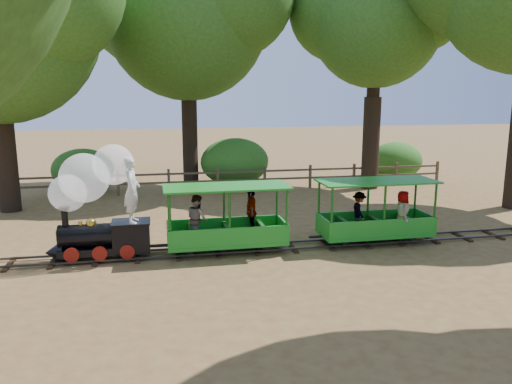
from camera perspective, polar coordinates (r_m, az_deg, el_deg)
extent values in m
plane|color=olive|center=(13.38, 4.13, -6.39)|extent=(90.00, 90.00, 0.00)
cube|color=#3F3D3A|center=(13.09, 4.48, -6.46)|extent=(22.00, 0.05, 0.05)
cube|color=#3F3D3A|center=(13.64, 3.80, -5.71)|extent=(22.00, 0.05, 0.05)
cube|color=#382314|center=(13.38, 4.13, -6.28)|extent=(0.12, 1.00, 0.05)
cube|color=#382314|center=(13.02, -17.79, -7.31)|extent=(0.12, 1.00, 0.05)
cube|color=#382314|center=(15.43, 22.39, -4.72)|extent=(0.12, 1.00, 0.05)
cube|color=black|center=(12.92, -16.84, -6.22)|extent=(2.18, 0.69, 0.18)
cylinder|color=black|center=(12.86, -18.47, -4.71)|extent=(1.38, 0.55, 0.55)
cylinder|color=black|center=(12.82, -21.02, -2.65)|extent=(0.16, 0.16, 0.44)
sphere|color=gold|center=(12.78, -18.33, -3.42)|extent=(0.26, 0.26, 0.26)
cylinder|color=gold|center=(12.81, -19.43, -3.37)|extent=(0.10, 0.10, 0.10)
cube|color=black|center=(12.77, -14.05, -4.59)|extent=(0.89, 0.69, 0.54)
cube|color=black|center=(12.69, -14.11, -3.32)|extent=(0.94, 0.75, 0.04)
cone|color=black|center=(13.10, -22.03, -6.42)|extent=(0.44, 0.63, 0.63)
cylinder|color=gold|center=(12.95, -21.67, -4.37)|extent=(0.10, 0.14, 0.14)
cylinder|color=maroon|center=(12.68, -20.34, -6.78)|extent=(0.36, 0.06, 0.36)
cylinder|color=maroon|center=(13.36, -19.88, -5.85)|extent=(0.36, 0.06, 0.36)
cylinder|color=maroon|center=(12.59, -17.43, -6.72)|extent=(0.36, 0.06, 0.36)
cylinder|color=maroon|center=(13.27, -17.12, -5.78)|extent=(0.36, 0.06, 0.36)
cylinder|color=maroon|center=(12.54, -14.50, -6.63)|extent=(0.36, 0.06, 0.36)
cylinder|color=maroon|center=(13.22, -14.34, -5.69)|extent=(0.36, 0.06, 0.36)
sphere|color=white|center=(12.73, -20.72, -0.12)|extent=(0.89, 0.89, 0.89)
sphere|color=white|center=(12.66, -19.03, 1.53)|extent=(1.19, 1.19, 1.19)
sphere|color=white|center=(12.59, -15.97, 3.03)|extent=(0.99, 0.99, 0.99)
imported|color=silver|center=(12.37, -14.00, 0.22)|extent=(0.40, 0.60, 1.61)
cube|color=#1F8F23|center=(12.96, -3.33, -5.60)|extent=(3.03, 1.16, 0.09)
cube|color=#165714|center=(12.99, -3.33, -6.06)|extent=(2.73, 0.45, 0.12)
cube|color=#1F8F23|center=(12.36, -2.99, -5.14)|extent=(3.03, 0.05, 0.45)
cube|color=#1F8F23|center=(13.40, -3.67, -3.84)|extent=(3.03, 0.05, 0.45)
cube|color=#1F8F23|center=(12.61, -3.41, 0.61)|extent=(3.17, 1.29, 0.04)
cylinder|color=#165714|center=(12.15, -9.80, -3.41)|extent=(0.06, 0.06, 1.43)
cylinder|color=#165714|center=(13.17, -9.93, -2.26)|extent=(0.06, 0.06, 1.43)
cylinder|color=#165714|center=(12.54, 3.53, -2.79)|extent=(0.06, 0.06, 1.43)
cylinder|color=#165714|center=(13.53, 2.39, -1.73)|extent=(0.06, 0.06, 1.43)
cube|color=#165714|center=(12.81, -7.39, -4.85)|extent=(0.11, 0.98, 0.36)
cube|color=#165714|center=(12.89, -3.34, -4.66)|extent=(0.11, 0.98, 0.36)
cube|color=#165714|center=(13.04, 0.63, -4.45)|extent=(0.11, 0.98, 0.36)
cylinder|color=black|center=(12.60, -7.54, -6.52)|extent=(0.25, 0.05, 0.25)
cylinder|color=black|center=(13.18, -7.72, -5.72)|extent=(0.25, 0.05, 0.25)
cylinder|color=black|center=(12.86, 1.17, -6.06)|extent=(0.25, 0.05, 0.25)
cylinder|color=black|center=(13.42, 0.61, -5.30)|extent=(0.25, 0.05, 0.25)
imported|color=gray|center=(12.59, -6.74, -3.05)|extent=(0.67, 0.74, 1.23)
imported|color=gray|center=(13.20, -0.56, -2.26)|extent=(0.39, 0.76, 1.24)
cube|color=#1F8F23|center=(14.08, 13.40, -4.51)|extent=(3.03, 1.16, 0.09)
cube|color=#165714|center=(14.11, 13.38, -4.93)|extent=(2.73, 0.45, 0.12)
cube|color=#1F8F23|center=(13.54, 14.41, -4.02)|extent=(3.03, 0.05, 0.45)
cube|color=#1F8F23|center=(14.49, 12.56, -2.92)|extent=(3.03, 0.05, 0.45)
cube|color=#1F8F23|center=(13.77, 13.67, 1.22)|extent=(3.17, 1.29, 0.04)
cylinder|color=#165714|center=(12.89, 8.66, -2.51)|extent=(0.06, 0.06, 1.43)
cylinder|color=#165714|center=(13.86, 7.19, -1.49)|extent=(0.06, 0.06, 1.43)
cylinder|color=#165714|center=(14.13, 19.76, -1.84)|extent=(0.06, 0.06, 1.43)
cylinder|color=#165714|center=(15.01, 17.72, -0.95)|extent=(0.06, 0.06, 1.43)
cube|color=#165714|center=(13.68, 9.97, -3.87)|extent=(0.11, 0.98, 0.36)
cube|color=#165714|center=(14.03, 13.44, -3.63)|extent=(0.11, 0.98, 0.36)
cube|color=#165714|center=(14.42, 16.74, -3.39)|extent=(0.11, 0.98, 0.36)
cylinder|color=black|center=(13.46, 10.15, -5.43)|extent=(0.25, 0.05, 0.25)
cylinder|color=black|center=(14.01, 9.25, -4.73)|extent=(0.25, 0.05, 0.25)
cylinder|color=black|center=(14.27, 17.45, -4.82)|extent=(0.25, 0.05, 0.25)
cylinder|color=black|center=(14.78, 16.33, -4.19)|extent=(0.25, 0.05, 0.25)
imported|color=gray|center=(13.99, 11.68, -2.11)|extent=(0.46, 0.72, 1.06)
imported|color=gray|center=(13.91, 16.38, -2.22)|extent=(0.49, 0.64, 1.16)
cylinder|color=#2D2116|center=(19.11, -26.63, 3.10)|extent=(0.70, 0.70, 3.45)
cylinder|color=#2D2116|center=(21.93, -7.55, 5.67)|extent=(0.66, 0.66, 3.86)
cylinder|color=#2D2116|center=(21.84, -7.76, 13.60)|extent=(0.50, 0.50, 2.20)
sphere|color=#2E541A|center=(22.03, -7.91, 19.12)|extent=(6.79, 6.79, 6.79)
sphere|color=#2E541A|center=(23.26, -12.16, 20.25)|extent=(5.43, 5.43, 5.43)
cylinder|color=#2D2116|center=(21.81, 12.99, 5.46)|extent=(0.72, 0.72, 3.87)
cylinder|color=#2D2116|center=(21.72, 13.36, 13.45)|extent=(0.54, 0.54, 2.21)
sphere|color=#2E541A|center=(21.88, 13.60, 18.45)|extent=(5.35, 5.35, 5.35)
sphere|color=#2E541A|center=(21.85, 18.01, 20.00)|extent=(4.01, 4.01, 4.01)
sphere|color=#2E541A|center=(22.36, 9.62, 19.82)|extent=(4.28, 4.28, 4.28)
cube|color=brown|center=(21.33, -26.26, 0.54)|extent=(0.10, 0.10, 1.00)
cube|color=brown|center=(20.90, -20.96, 0.77)|extent=(0.10, 0.10, 1.00)
cube|color=brown|center=(20.65, -15.49, 0.99)|extent=(0.10, 0.10, 1.00)
cube|color=brown|center=(20.60, -9.93, 1.21)|extent=(0.10, 0.10, 1.00)
cube|color=brown|center=(20.73, -4.40, 1.42)|extent=(0.10, 0.10, 1.00)
cube|color=brown|center=(21.06, 1.01, 1.60)|extent=(0.10, 0.10, 1.00)
cube|color=brown|center=(21.57, 6.21, 1.77)|extent=(0.10, 0.10, 1.00)
cube|color=brown|center=(22.25, 11.13, 1.92)|extent=(0.10, 0.10, 1.00)
cube|color=brown|center=(23.08, 15.73, 2.04)|extent=(0.10, 0.10, 1.00)
cube|color=brown|center=(24.05, 19.99, 2.14)|extent=(0.10, 0.10, 1.00)
cube|color=brown|center=(20.82, -1.68, 2.33)|extent=(18.00, 0.06, 0.08)
cube|color=brown|center=(20.88, -1.68, 1.38)|extent=(18.00, 0.06, 0.08)
ellipsoid|color=#2D6B1E|center=(22.03, -19.17, 2.42)|extent=(2.56, 1.97, 1.77)
ellipsoid|color=#2D6B1E|center=(22.05, -2.44, 3.48)|extent=(3.03, 2.33, 2.10)
ellipsoid|color=#2D6B1E|center=(22.11, -2.37, 2.49)|extent=(1.92, 1.48, 1.33)
ellipsoid|color=#2D6B1E|center=(24.44, 15.68, 3.47)|extent=(2.57, 1.98, 1.78)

